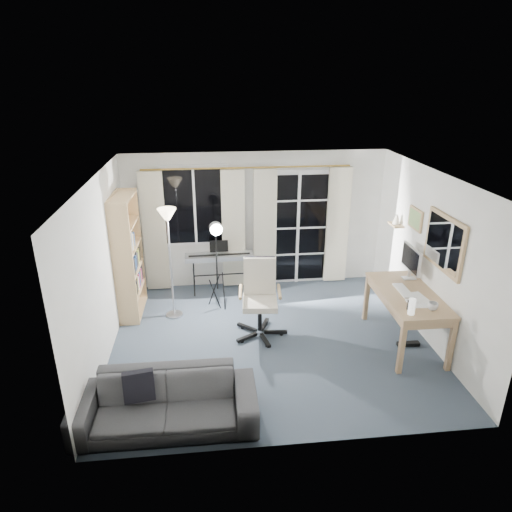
{
  "coord_description": "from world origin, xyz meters",
  "views": [
    {
      "loc": [
        -0.83,
        -5.62,
        3.62
      ],
      "look_at": [
        -0.17,
        0.35,
        1.19
      ],
      "focal_mm": 32.0,
      "sensor_mm": 36.0,
      "label": 1
    }
  ],
  "objects_px": {
    "bookshelf": "(126,260)",
    "torchiere_lamp": "(168,231)",
    "desk": "(408,299)",
    "keyboard_piano": "(219,257)",
    "monitor": "(411,260)",
    "mug": "(433,305)",
    "sofa": "(165,395)",
    "studio_light": "(216,239)",
    "office_chair": "(260,291)"
  },
  "relations": [
    {
      "from": "office_chair",
      "to": "sofa",
      "type": "distance_m",
      "value": 2.25
    },
    {
      "from": "mug",
      "to": "studio_light",
      "type": "bearing_deg",
      "value": 146.28
    },
    {
      "from": "torchiere_lamp",
      "to": "keyboard_piano",
      "type": "relative_size",
      "value": 1.49
    },
    {
      "from": "torchiere_lamp",
      "to": "studio_light",
      "type": "relative_size",
      "value": 1.16
    },
    {
      "from": "torchiere_lamp",
      "to": "mug",
      "type": "height_order",
      "value": "torchiere_lamp"
    },
    {
      "from": "bookshelf",
      "to": "torchiere_lamp",
      "type": "relative_size",
      "value": 1.09
    },
    {
      "from": "torchiere_lamp",
      "to": "desk",
      "type": "bearing_deg",
      "value": -19.11
    },
    {
      "from": "keyboard_piano",
      "to": "desk",
      "type": "xyz_separation_m",
      "value": [
        2.54,
        -1.94,
        0.04
      ]
    },
    {
      "from": "bookshelf",
      "to": "keyboard_piano",
      "type": "xyz_separation_m",
      "value": [
        1.46,
        0.61,
        -0.27
      ]
    },
    {
      "from": "studio_light",
      "to": "office_chair",
      "type": "distance_m",
      "value": 1.11
    },
    {
      "from": "bookshelf",
      "to": "office_chair",
      "type": "height_order",
      "value": "bookshelf"
    },
    {
      "from": "torchiere_lamp",
      "to": "desk",
      "type": "relative_size",
      "value": 1.19
    },
    {
      "from": "bookshelf",
      "to": "monitor",
      "type": "bearing_deg",
      "value": -10.83
    },
    {
      "from": "torchiere_lamp",
      "to": "monitor",
      "type": "bearing_deg",
      "value": -11.23
    },
    {
      "from": "studio_light",
      "to": "bookshelf",
      "type": "bearing_deg",
      "value": 172.54
    },
    {
      "from": "mug",
      "to": "sofa",
      "type": "bearing_deg",
      "value": -166.54
    },
    {
      "from": "monitor",
      "to": "sofa",
      "type": "relative_size",
      "value": 0.29
    },
    {
      "from": "torchiere_lamp",
      "to": "mug",
      "type": "xyz_separation_m",
      "value": [
        3.41,
        -1.65,
        -0.57
      ]
    },
    {
      "from": "office_chair",
      "to": "bookshelf",
      "type": "bearing_deg",
      "value": 163.88
    },
    {
      "from": "studio_light",
      "to": "office_chair",
      "type": "bearing_deg",
      "value": -58.06
    },
    {
      "from": "mug",
      "to": "sofa",
      "type": "height_order",
      "value": "mug"
    },
    {
      "from": "bookshelf",
      "to": "monitor",
      "type": "xyz_separation_m",
      "value": [
        4.2,
        -0.89,
        0.17
      ]
    },
    {
      "from": "keyboard_piano",
      "to": "mug",
      "type": "height_order",
      "value": "mug"
    },
    {
      "from": "bookshelf",
      "to": "torchiere_lamp",
      "type": "distance_m",
      "value": 0.88
    },
    {
      "from": "sofa",
      "to": "keyboard_piano",
      "type": "bearing_deg",
      "value": 78.17
    },
    {
      "from": "studio_light",
      "to": "sofa",
      "type": "bearing_deg",
      "value": -110.2
    },
    {
      "from": "bookshelf",
      "to": "sofa",
      "type": "bearing_deg",
      "value": -73.04
    },
    {
      "from": "monitor",
      "to": "sofa",
      "type": "bearing_deg",
      "value": -152.23
    },
    {
      "from": "keyboard_piano",
      "to": "desk",
      "type": "distance_m",
      "value": 3.2
    },
    {
      "from": "keyboard_piano",
      "to": "mug",
      "type": "xyz_separation_m",
      "value": [
        2.64,
        -2.44,
        0.21
      ]
    },
    {
      "from": "studio_light",
      "to": "mug",
      "type": "xyz_separation_m",
      "value": [
        2.7,
        -1.8,
        -0.36
      ]
    },
    {
      "from": "studio_light",
      "to": "desk",
      "type": "distance_m",
      "value": 2.95
    },
    {
      "from": "monitor",
      "to": "sofa",
      "type": "distance_m",
      "value": 3.93
    },
    {
      "from": "monitor",
      "to": "keyboard_piano",
      "type": "bearing_deg",
      "value": 152.23
    },
    {
      "from": "desk",
      "to": "torchiere_lamp",
      "type": "bearing_deg",
      "value": 161.73
    },
    {
      "from": "bookshelf",
      "to": "desk",
      "type": "bearing_deg",
      "value": -17.37
    },
    {
      "from": "desk",
      "to": "monitor",
      "type": "height_order",
      "value": "monitor"
    },
    {
      "from": "office_chair",
      "to": "desk",
      "type": "bearing_deg",
      "value": -9.6
    },
    {
      "from": "desk",
      "to": "monitor",
      "type": "xyz_separation_m",
      "value": [
        0.2,
        0.45,
        0.4
      ]
    },
    {
      "from": "monitor",
      "to": "studio_light",
      "type": "bearing_deg",
      "value": 163.9
    },
    {
      "from": "mug",
      "to": "bookshelf",
      "type": "bearing_deg",
      "value": 155.91
    },
    {
      "from": "bookshelf",
      "to": "sofa",
      "type": "relative_size",
      "value": 0.98
    },
    {
      "from": "studio_light",
      "to": "mug",
      "type": "height_order",
      "value": "studio_light"
    },
    {
      "from": "sofa",
      "to": "mug",
      "type": "bearing_deg",
      "value": 13.99
    },
    {
      "from": "office_chair",
      "to": "monitor",
      "type": "bearing_deg",
      "value": 3.14
    },
    {
      "from": "mug",
      "to": "desk",
      "type": "bearing_deg",
      "value": 101.31
    },
    {
      "from": "torchiere_lamp",
      "to": "sofa",
      "type": "bearing_deg",
      "value": -88.71
    },
    {
      "from": "bookshelf",
      "to": "keyboard_piano",
      "type": "height_order",
      "value": "bookshelf"
    },
    {
      "from": "keyboard_piano",
      "to": "desk",
      "type": "height_order",
      "value": "keyboard_piano"
    },
    {
      "from": "sofa",
      "to": "monitor",
      "type": "bearing_deg",
      "value": 27.47
    }
  ]
}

